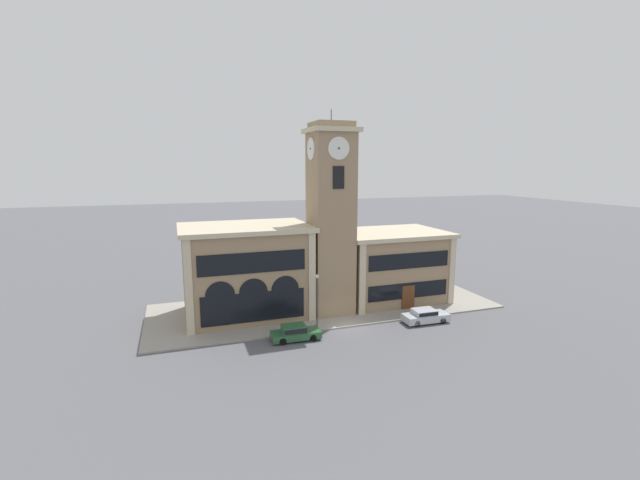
# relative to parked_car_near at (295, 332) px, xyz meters

# --- Properties ---
(ground_plane) EXTENTS (300.00, 300.00, 0.00)m
(ground_plane) POSITION_rel_parked_car_near_xyz_m (5.60, 1.12, -0.72)
(ground_plane) COLOR #56565B
(sidewalk_kerb) EXTENTS (37.66, 13.29, 0.15)m
(sidewalk_kerb) POSITION_rel_parked_car_near_xyz_m (5.60, 7.77, -0.65)
(sidewalk_kerb) COLOR gray
(sidewalk_kerb) RESTS_ON ground_plane
(clock_tower) EXTENTS (4.87, 4.87, 21.04)m
(clock_tower) POSITION_rel_parked_car_near_xyz_m (5.60, 5.96, 9.25)
(clock_tower) COLOR #937A5B
(clock_tower) RESTS_ON ground_plane
(town_hall_left_wing) EXTENTS (13.14, 9.23, 9.54)m
(town_hall_left_wing) POSITION_rel_parked_car_near_xyz_m (-3.00, 8.11, 4.07)
(town_hall_left_wing) COLOR #937A5B
(town_hall_left_wing) RESTS_ON ground_plane
(town_hall_right_wing) EXTENTS (12.36, 9.23, 8.09)m
(town_hall_right_wing) POSITION_rel_parked_car_near_xyz_m (13.82, 8.12, 3.35)
(town_hall_right_wing) COLOR #937A5B
(town_hall_right_wing) RESTS_ON ground_plane
(parked_car_near) EXTENTS (4.50, 1.94, 1.39)m
(parked_car_near) POSITION_rel_parked_car_near_xyz_m (0.00, 0.00, 0.00)
(parked_car_near) COLOR #285633
(parked_car_near) RESTS_ON ground_plane
(parked_car_mid) EXTENTS (4.66, 2.04, 1.37)m
(parked_car_mid) POSITION_rel_parked_car_near_xyz_m (13.55, -0.00, -0.01)
(parked_car_mid) COLOR #B2B7C1
(parked_car_mid) RESTS_ON ground_plane
(street_lamp) EXTENTS (0.36, 0.36, 5.25)m
(street_lamp) POSITION_rel_parked_car_near_xyz_m (2.73, 1.90, 2.92)
(street_lamp) COLOR #4C4C51
(street_lamp) RESTS_ON sidewalk_kerb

